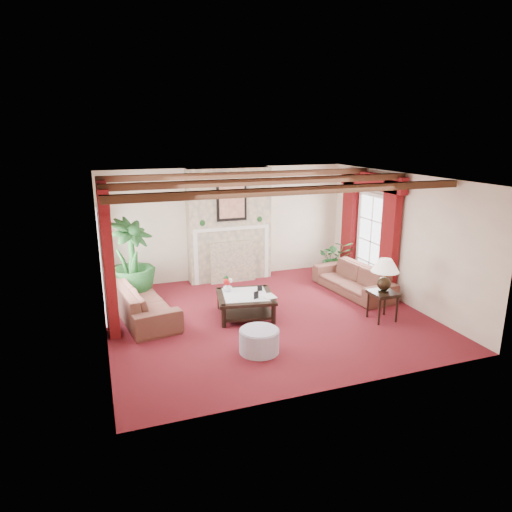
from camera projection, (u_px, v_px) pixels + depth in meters
name	position (u px, v px, depth m)	size (l,w,h in m)	color
floor	(267.00, 317.00, 8.95)	(6.00, 6.00, 0.00)	#4E0E13
ceiling	(268.00, 178.00, 8.24)	(6.00, 6.00, 0.00)	white
back_wall	(227.00, 223.00, 11.09)	(6.00, 0.02, 2.70)	beige
left_wall	(100.00, 265.00, 7.62)	(0.02, 5.50, 2.70)	beige
right_wall	(401.00, 238.00, 9.57)	(0.02, 5.50, 2.70)	beige
ceiling_beams	(268.00, 181.00, 8.25)	(6.00, 3.00, 0.12)	#391F12
fireplace	(228.00, 168.00, 10.55)	(2.00, 0.52, 2.70)	tan
french_door_left	(97.00, 210.00, 8.33)	(0.10, 1.10, 2.16)	white
french_door_right	(375.00, 195.00, 10.26)	(0.10, 1.10, 2.16)	white
curtains_left	(101.00, 186.00, 8.26)	(0.20, 2.40, 2.55)	#4C0A0B
curtains_right	(372.00, 176.00, 10.11)	(0.20, 2.40, 2.55)	#4C0A0B
sofa_left	(143.00, 296.00, 8.82)	(0.98, 2.30, 0.87)	#3D1019
sofa_right	(353.00, 275.00, 10.20)	(0.83, 2.15, 0.82)	#3D1019
potted_palm	(132.00, 278.00, 9.70)	(1.92, 1.98, 0.99)	black
small_plant	(335.00, 262.00, 11.31)	(1.12, 1.18, 0.74)	black
coffee_table	(245.00, 305.00, 8.93)	(1.08, 1.08, 0.44)	black
side_table	(382.00, 306.00, 8.74)	(0.48, 0.48, 0.57)	black
ottoman	(259.00, 341.00, 7.48)	(0.66, 0.66, 0.39)	#9D9DB2
table_lamp	(385.00, 275.00, 8.58)	(0.53, 0.53, 0.67)	black
flower_vase	(228.00, 287.00, 9.03)	(0.21, 0.22, 0.18)	silver
book	(264.00, 290.00, 8.67)	(0.23, 0.03, 0.31)	black
photo_frame_a	(256.00, 295.00, 8.63)	(0.11, 0.02, 0.15)	black
photo_frame_b	(260.00, 288.00, 9.05)	(0.10, 0.02, 0.13)	black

